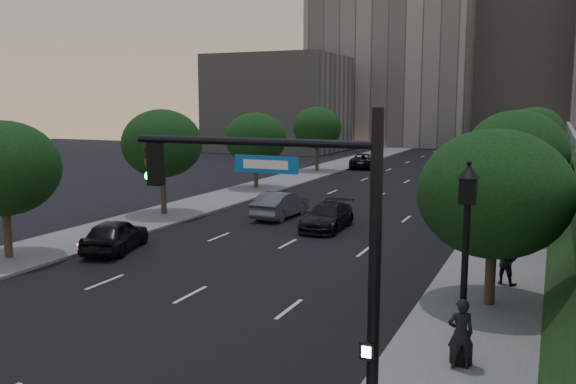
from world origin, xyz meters
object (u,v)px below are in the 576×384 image
at_px(traffic_signal_mast, 321,275).
at_px(sedan_far_right, 460,191).
at_px(sedan_near_right, 327,217).
at_px(sedan_far_left, 363,161).
at_px(pedestrian_a, 461,333).
at_px(pedestrian_b, 506,260).
at_px(pedestrian_c, 509,235).
at_px(sedan_near_left, 115,235).
at_px(sedan_mid_left, 281,205).
at_px(street_lamp, 464,273).

height_order(traffic_signal_mast, sedan_far_right, traffic_signal_mast).
distance_m(sedan_near_right, sedan_far_right, 14.18).
bearing_deg(sedan_far_left, pedestrian_a, 97.77).
height_order(pedestrian_b, pedestrian_c, pedestrian_b).
bearing_deg(sedan_near_right, sedan_far_right, 65.72).
height_order(pedestrian_a, pedestrian_b, pedestrian_b).
bearing_deg(sedan_far_right, pedestrian_b, -71.47).
height_order(sedan_far_left, sedan_far_right, sedan_far_left).
xyz_separation_m(sedan_near_left, sedan_far_right, (13.02, 22.04, -0.02)).
height_order(sedan_mid_left, pedestrian_b, pedestrian_b).
xyz_separation_m(traffic_signal_mast, sedan_near_right, (-7.41, 20.79, -2.94)).
xyz_separation_m(traffic_signal_mast, pedestrian_c, (2.46, 18.08, -2.57)).
bearing_deg(pedestrian_c, sedan_near_left, -13.21).
distance_m(traffic_signal_mast, sedan_far_right, 34.06).
distance_m(street_lamp, sedan_far_left, 51.04).
distance_m(sedan_mid_left, sedan_near_right, 4.45).
bearing_deg(sedan_far_left, sedan_near_left, 78.29).
xyz_separation_m(sedan_mid_left, pedestrian_a, (13.43, -18.22, 0.27)).
bearing_deg(sedan_far_left, sedan_far_right, 112.36).
xyz_separation_m(sedan_near_left, sedan_mid_left, (3.68, 11.12, 0.03)).
bearing_deg(traffic_signal_mast, pedestrian_a, 65.64).
distance_m(street_lamp, sedan_mid_left, 22.45).
relative_size(sedan_near_right, sedan_far_right, 1.10).
bearing_deg(sedan_mid_left, sedan_near_left, 73.27).
bearing_deg(sedan_near_left, street_lamp, 142.59).
distance_m(sedan_far_left, pedestrian_c, 39.13).
xyz_separation_m(street_lamp, sedan_far_right, (-4.08, 28.82, -1.85)).
height_order(sedan_far_right, pedestrian_a, pedestrian_a).
bearing_deg(street_lamp, sedan_mid_left, 126.86).
distance_m(street_lamp, sedan_near_left, 18.49).
height_order(sedan_mid_left, pedestrian_c, pedestrian_c).
xyz_separation_m(pedestrian_a, pedestrian_b, (0.52, 8.47, 0.01)).
distance_m(sedan_mid_left, pedestrian_a, 22.64).
xyz_separation_m(traffic_signal_mast, sedan_far_left, (-14.96, 53.12, -2.86)).
relative_size(sedan_near_right, pedestrian_c, 2.66).
bearing_deg(pedestrian_b, sedan_far_right, -55.46).
bearing_deg(sedan_mid_left, sedan_near_right, 152.33).
distance_m(sedan_near_right, pedestrian_c, 10.24).
xyz_separation_m(sedan_far_left, pedestrian_a, (17.10, -48.38, 0.29)).
xyz_separation_m(street_lamp, sedan_far_left, (-17.09, 48.06, -1.83)).
xyz_separation_m(sedan_near_left, sedan_far_left, (0.01, 41.28, 0.01)).
xyz_separation_m(traffic_signal_mast, sedan_near_left, (-14.96, 11.84, -2.87)).
height_order(sedan_mid_left, sedan_near_right, sedan_mid_left).
height_order(traffic_signal_mast, pedestrian_a, traffic_signal_mast).
distance_m(sedan_far_left, sedan_far_right, 23.23).
xyz_separation_m(sedan_mid_left, pedestrian_c, (13.75, -4.88, 0.28)).
distance_m(sedan_near_left, pedestrian_a, 18.53).
xyz_separation_m(sedan_near_left, pedestrian_b, (17.63, 1.37, 0.31)).
distance_m(street_lamp, pedestrian_c, 13.11).
bearing_deg(sedan_far_right, traffic_signal_mast, -80.76).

